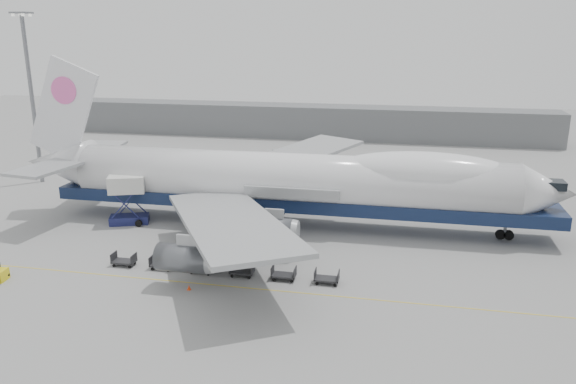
# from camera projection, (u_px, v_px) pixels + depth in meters

# --- Properties ---
(ground) EXTENTS (260.00, 260.00, 0.00)m
(ground) POSITION_uv_depth(u_px,v_px,m) (266.00, 263.00, 57.36)
(ground) COLOR gray
(ground) RESTS_ON ground
(apron_line) EXTENTS (60.00, 0.15, 0.01)m
(apron_line) POSITION_uv_depth(u_px,v_px,m) (250.00, 288.00, 51.71)
(apron_line) COLOR gold
(apron_line) RESTS_ON ground
(hangar) EXTENTS (110.00, 8.00, 7.00)m
(hangar) POSITION_uv_depth(u_px,v_px,m) (297.00, 121.00, 124.18)
(hangar) COLOR slate
(hangar) RESTS_ON ground
(floodlight_mast) EXTENTS (2.40, 2.40, 25.43)m
(floodlight_mast) POSITION_uv_depth(u_px,v_px,m) (31.00, 90.00, 84.09)
(floodlight_mast) COLOR slate
(floodlight_mast) RESTS_ON ground
(airliner) EXTENTS (67.00, 55.30, 19.98)m
(airliner) POSITION_uv_depth(u_px,v_px,m) (294.00, 180.00, 66.96)
(airliner) COLOR white
(airliner) RESTS_ON ground
(catering_truck) EXTENTS (5.10, 4.22, 6.02)m
(catering_truck) POSITION_uv_depth(u_px,v_px,m) (128.00, 197.00, 68.16)
(catering_truck) COLOR navy
(catering_truck) RESTS_ON ground
(traffic_cone) EXTENTS (0.34, 0.34, 0.50)m
(traffic_cone) POSITION_uv_depth(u_px,v_px,m) (189.00, 287.00, 51.36)
(traffic_cone) COLOR red
(traffic_cone) RESTS_ON ground
(dolly_0) EXTENTS (2.30, 1.35, 1.30)m
(dolly_0) POSITION_uv_depth(u_px,v_px,m) (124.00, 261.00, 56.58)
(dolly_0) COLOR #2D2D30
(dolly_0) RESTS_ON ground
(dolly_1) EXTENTS (2.30, 1.35, 1.30)m
(dolly_1) POSITION_uv_depth(u_px,v_px,m) (162.00, 264.00, 55.78)
(dolly_1) COLOR #2D2D30
(dolly_1) RESTS_ON ground
(dolly_2) EXTENTS (2.30, 1.35, 1.30)m
(dolly_2) POSITION_uv_depth(u_px,v_px,m) (202.00, 267.00, 54.98)
(dolly_2) COLOR #2D2D30
(dolly_2) RESTS_ON ground
(dolly_3) EXTENTS (2.30, 1.35, 1.30)m
(dolly_3) POSITION_uv_depth(u_px,v_px,m) (242.00, 271.00, 54.19)
(dolly_3) COLOR #2D2D30
(dolly_3) RESTS_ON ground
(dolly_4) EXTENTS (2.30, 1.35, 1.30)m
(dolly_4) POSITION_uv_depth(u_px,v_px,m) (284.00, 274.00, 53.39)
(dolly_4) COLOR #2D2D30
(dolly_4) RESTS_ON ground
(dolly_5) EXTENTS (2.30, 1.35, 1.30)m
(dolly_5) POSITION_uv_depth(u_px,v_px,m) (327.00, 278.00, 52.59)
(dolly_5) COLOR #2D2D30
(dolly_5) RESTS_ON ground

